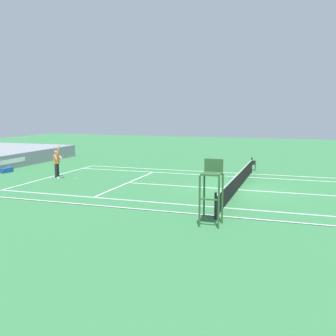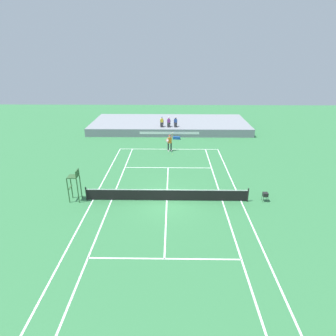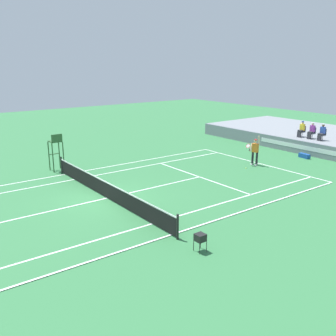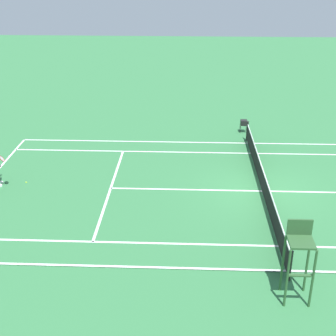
% 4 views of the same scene
% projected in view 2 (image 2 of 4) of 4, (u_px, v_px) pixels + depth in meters
% --- Properties ---
extents(ground_plane, '(80.00, 80.00, 0.00)m').
position_uv_depth(ground_plane, '(167.00, 201.00, 21.23)').
color(ground_plane, '#337542').
extents(court, '(11.08, 23.88, 0.03)m').
position_uv_depth(court, '(167.00, 201.00, 21.23)').
color(court, '#337542').
rests_on(court, ground).
extents(net, '(11.98, 0.10, 1.07)m').
position_uv_depth(net, '(167.00, 195.00, 21.03)').
color(net, black).
rests_on(net, ground).
extents(barrier_wall, '(21.65, 0.25, 1.03)m').
position_uv_depth(barrier_wall, '(169.00, 133.00, 36.54)').
color(barrier_wall, gray).
rests_on(barrier_wall, ground).
extents(bleacher_platform, '(21.65, 9.12, 1.03)m').
position_uv_depth(bleacher_platform, '(170.00, 124.00, 40.87)').
color(bleacher_platform, gray).
rests_on(bleacher_platform, ground).
extents(spectator_seated_0, '(0.44, 0.60, 1.27)m').
position_uv_depth(spectator_seated_0, '(162.00, 122.00, 37.33)').
color(spectator_seated_0, '#474C56').
rests_on(spectator_seated_0, bleacher_platform).
extents(spectator_seated_1, '(0.44, 0.60, 1.27)m').
position_uv_depth(spectator_seated_1, '(169.00, 122.00, 37.32)').
color(spectator_seated_1, '#474C56').
rests_on(spectator_seated_1, bleacher_platform).
extents(spectator_seated_2, '(0.44, 0.60, 1.27)m').
position_uv_depth(spectator_seated_2, '(176.00, 122.00, 37.31)').
color(spectator_seated_2, '#474C56').
rests_on(spectator_seated_2, bleacher_platform).
extents(tennis_player, '(0.74, 0.74, 2.08)m').
position_uv_depth(tennis_player, '(170.00, 142.00, 31.29)').
color(tennis_player, '#232328').
rests_on(tennis_player, ground).
extents(tennis_ball, '(0.07, 0.07, 0.07)m').
position_uv_depth(tennis_ball, '(172.00, 154.00, 30.61)').
color(tennis_ball, '#D1E533').
rests_on(tennis_ball, ground).
extents(umpire_chair, '(0.77, 0.77, 2.44)m').
position_uv_depth(umpire_chair, '(74.00, 181.00, 20.74)').
color(umpire_chair, '#2D562D').
rests_on(umpire_chair, ground).
extents(equipment_bag, '(0.94, 0.44, 0.32)m').
position_uv_depth(equipment_bag, '(177.00, 138.00, 35.82)').
color(equipment_bag, '#194799').
rests_on(equipment_bag, ground).
extents(ball_hopper, '(0.36, 0.36, 0.70)m').
position_uv_depth(ball_hopper, '(265.00, 194.00, 20.96)').
color(ball_hopper, black).
rests_on(ball_hopper, ground).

